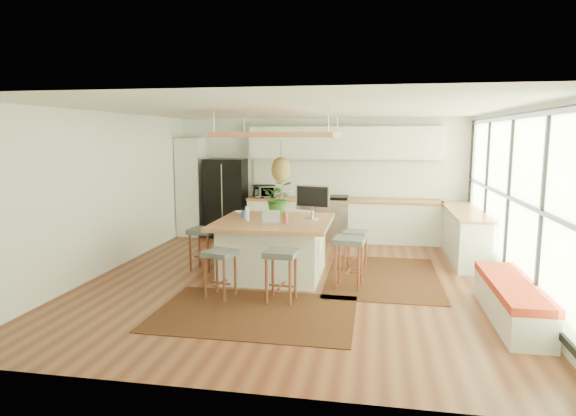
% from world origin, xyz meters
% --- Properties ---
extents(floor, '(7.00, 7.00, 0.00)m').
position_xyz_m(floor, '(0.00, 0.00, 0.00)').
color(floor, '#5B281A').
rests_on(floor, ground).
extents(ceiling, '(7.00, 7.00, 0.00)m').
position_xyz_m(ceiling, '(0.00, 0.00, 2.70)').
color(ceiling, white).
rests_on(ceiling, ground).
extents(wall_back, '(6.50, 0.00, 6.50)m').
position_xyz_m(wall_back, '(0.00, 3.50, 1.35)').
color(wall_back, silver).
rests_on(wall_back, ground).
extents(wall_front, '(6.50, 0.00, 6.50)m').
position_xyz_m(wall_front, '(0.00, -3.50, 1.35)').
color(wall_front, silver).
rests_on(wall_front, ground).
extents(wall_left, '(0.00, 7.00, 7.00)m').
position_xyz_m(wall_left, '(-3.25, 0.00, 1.35)').
color(wall_left, silver).
rests_on(wall_left, ground).
extents(wall_right, '(0.00, 7.00, 7.00)m').
position_xyz_m(wall_right, '(3.25, 0.00, 1.35)').
color(wall_right, silver).
rests_on(wall_right, ground).
extents(window_wall, '(0.10, 6.20, 2.60)m').
position_xyz_m(window_wall, '(3.22, 0.00, 1.40)').
color(window_wall, black).
rests_on(window_wall, wall_right).
extents(pantry, '(0.55, 0.60, 2.25)m').
position_xyz_m(pantry, '(-2.95, 3.18, 1.12)').
color(pantry, silver).
rests_on(pantry, floor).
extents(back_counter_base, '(4.20, 0.60, 0.88)m').
position_xyz_m(back_counter_base, '(0.55, 3.18, 0.44)').
color(back_counter_base, silver).
rests_on(back_counter_base, floor).
extents(back_counter_top, '(4.24, 0.64, 0.05)m').
position_xyz_m(back_counter_top, '(0.55, 3.18, 0.90)').
color(back_counter_top, '#A15B39').
rests_on(back_counter_top, back_counter_base).
extents(backsplash, '(4.20, 0.02, 0.80)m').
position_xyz_m(backsplash, '(0.55, 3.48, 1.35)').
color(backsplash, white).
rests_on(backsplash, wall_back).
extents(upper_cabinets, '(4.20, 0.34, 0.70)m').
position_xyz_m(upper_cabinets, '(0.55, 3.32, 2.15)').
color(upper_cabinets, silver).
rests_on(upper_cabinets, wall_back).
extents(range, '(0.76, 0.62, 1.00)m').
position_xyz_m(range, '(0.30, 3.18, 0.50)').
color(range, '#A5A5AA').
rests_on(range, floor).
extents(right_counter_base, '(0.60, 2.50, 0.88)m').
position_xyz_m(right_counter_base, '(2.93, 2.00, 0.44)').
color(right_counter_base, silver).
rests_on(right_counter_base, floor).
extents(right_counter_top, '(0.64, 2.54, 0.05)m').
position_xyz_m(right_counter_top, '(2.93, 2.00, 0.90)').
color(right_counter_top, '#A15B39').
rests_on(right_counter_top, right_counter_base).
extents(window_bench, '(0.52, 2.00, 0.50)m').
position_xyz_m(window_bench, '(2.95, -1.20, 0.25)').
color(window_bench, silver).
rests_on(window_bench, floor).
extents(ceiling_panel, '(1.86, 1.86, 0.80)m').
position_xyz_m(ceiling_panel, '(-0.30, 0.40, 2.05)').
color(ceiling_panel, '#A15B39').
rests_on(ceiling_panel, ceiling).
extents(rug_near, '(2.60, 1.80, 0.01)m').
position_xyz_m(rug_near, '(-0.28, -1.54, 0.01)').
color(rug_near, black).
rests_on(rug_near, floor).
extents(rug_right, '(1.80, 2.60, 0.01)m').
position_xyz_m(rug_right, '(1.39, 0.45, 0.01)').
color(rug_right, black).
rests_on(rug_right, floor).
extents(fridge, '(0.91, 0.72, 1.79)m').
position_xyz_m(fridge, '(-2.11, 3.18, 0.93)').
color(fridge, black).
rests_on(fridge, floor).
extents(island, '(1.85, 1.85, 0.93)m').
position_xyz_m(island, '(-0.39, 0.26, 0.47)').
color(island, '#A15B39').
rests_on(island, floor).
extents(stool_near_left, '(0.49, 0.49, 0.69)m').
position_xyz_m(stool_near_left, '(-0.91, -1.01, 0.35)').
color(stool_near_left, '#494E51').
rests_on(stool_near_left, floor).
extents(stool_near_right, '(0.46, 0.46, 0.74)m').
position_xyz_m(stool_near_right, '(-0.02, -1.02, 0.35)').
color(stool_near_right, '#494E51').
rests_on(stool_near_right, floor).
extents(stool_right_front, '(0.50, 0.50, 0.77)m').
position_xyz_m(stool_right_front, '(0.87, -0.19, 0.35)').
color(stool_right_front, '#494E51').
rests_on(stool_right_front, floor).
extents(stool_right_back, '(0.47, 0.47, 0.68)m').
position_xyz_m(stool_right_back, '(0.93, 0.84, 0.35)').
color(stool_right_back, '#494E51').
rests_on(stool_right_back, floor).
extents(stool_left_side, '(0.48, 0.48, 0.73)m').
position_xyz_m(stool_left_side, '(-1.66, 0.35, 0.35)').
color(stool_left_side, '#494E51').
rests_on(stool_left_side, floor).
extents(laptop, '(0.34, 0.36, 0.22)m').
position_xyz_m(laptop, '(-0.36, -0.12, 1.05)').
color(laptop, '#A5A5AA').
rests_on(laptop, island).
extents(monitor, '(0.65, 0.38, 0.57)m').
position_xyz_m(monitor, '(0.21, 0.51, 1.19)').
color(monitor, '#A5A5AA').
rests_on(monitor, island).
extents(microwave, '(0.56, 0.42, 0.33)m').
position_xyz_m(microwave, '(-1.22, 3.15, 1.09)').
color(microwave, '#A5A5AA').
rests_on(microwave, back_counter_top).
extents(island_plant, '(0.63, 0.68, 0.47)m').
position_xyz_m(island_plant, '(-0.43, 0.83, 1.16)').
color(island_plant, '#1E4C19').
rests_on(island_plant, island).
extents(island_bowl, '(0.25, 0.25, 0.05)m').
position_xyz_m(island_bowl, '(-1.07, 0.76, 0.96)').
color(island_bowl, white).
rests_on(island_bowl, island).
extents(island_bottle_0, '(0.07, 0.07, 0.19)m').
position_xyz_m(island_bottle_0, '(-0.94, 0.36, 1.03)').
color(island_bottle_0, blue).
rests_on(island_bottle_0, island).
extents(island_bottle_1, '(0.07, 0.07, 0.19)m').
position_xyz_m(island_bottle_1, '(-0.79, 0.11, 1.03)').
color(island_bottle_1, white).
rests_on(island_bottle_1, island).
extents(island_bottle_2, '(0.07, 0.07, 0.19)m').
position_xyz_m(island_bottle_2, '(-0.14, -0.04, 1.03)').
color(island_bottle_2, '#9E3834').
rests_on(island_bottle_2, island).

